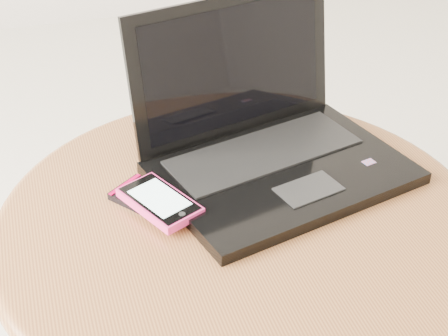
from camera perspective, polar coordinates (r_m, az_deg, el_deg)
name	(u,v)px	position (r m, az deg, el deg)	size (l,w,h in m)	color
table	(240,275)	(0.99, 1.32, -8.81)	(0.66, 0.66, 0.52)	#522612
laptop	(267,141)	(0.99, 3.60, 2.24)	(0.39, 0.34, 0.22)	black
phone_black	(153,200)	(0.94, -5.86, -2.67)	(0.12, 0.13, 0.01)	black
phone_pink	(160,202)	(0.91, -5.33, -2.79)	(0.10, 0.13, 0.01)	#EC307E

